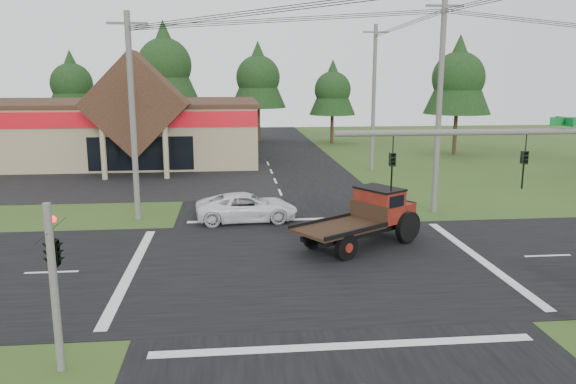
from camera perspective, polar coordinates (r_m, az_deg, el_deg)
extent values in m
plane|color=#314C1B|center=(22.63, 2.28, -7.34)|extent=(120.00, 120.00, 0.00)
cube|color=black|center=(22.63, 2.28, -7.31)|extent=(12.00, 120.00, 0.02)
cube|color=black|center=(22.63, 2.28, -7.31)|extent=(120.00, 12.00, 0.02)
cube|color=black|center=(42.29, -20.68, 0.96)|extent=(28.00, 14.00, 0.02)
cube|color=tan|center=(53.02, -19.98, 5.78)|extent=(30.00, 15.00, 5.00)
cube|color=#382017|center=(52.84, -20.18, 8.53)|extent=(30.40, 15.40, 0.30)
cube|color=#B10D17|center=(45.63, -22.41, 6.75)|extent=(30.00, 0.12, 1.20)
cube|color=#382017|center=(43.29, -15.18, 8.60)|extent=(7.78, 4.00, 7.78)
cylinder|color=tan|center=(42.33, -18.25, 3.86)|extent=(0.40, 0.40, 4.00)
cylinder|color=tan|center=(41.60, -12.31, 4.05)|extent=(0.40, 0.40, 4.00)
cube|color=black|center=(44.60, -14.72, 3.79)|extent=(8.00, 0.08, 2.60)
cylinder|color=#595651|center=(15.21, 19.79, 5.76)|extent=(8.00, 0.16, 0.16)
imported|color=black|center=(15.79, 22.82, 2.06)|extent=(0.16, 0.20, 1.00)
imported|color=black|center=(14.45, 10.52, 1.97)|extent=(0.16, 0.20, 1.00)
cube|color=#0C6626|center=(16.15, 26.32, 6.45)|extent=(0.80, 0.04, 0.22)
cylinder|color=#595651|center=(15.30, -22.66, -9.09)|extent=(0.20, 0.20, 4.40)
imported|color=black|center=(15.04, -22.90, -3.46)|extent=(0.53, 2.48, 1.00)
sphere|color=#FF0C0C|center=(15.13, -22.79, -2.58)|extent=(0.18, 0.18, 0.18)
cylinder|color=#595651|center=(29.67, -15.50, 7.19)|extent=(0.30, 0.30, 10.50)
cube|color=#595651|center=(29.69, -16.01, 16.16)|extent=(2.00, 0.12, 0.12)
cylinder|color=#595651|center=(31.23, 15.11, 8.34)|extent=(0.30, 0.30, 11.50)
cube|color=#595651|center=(31.37, 15.64, 17.76)|extent=(2.00, 0.12, 0.12)
cylinder|color=#595651|center=(44.59, 8.70, 9.34)|extent=(0.30, 0.30, 11.20)
cube|color=#595651|center=(44.67, 8.90, 15.76)|extent=(2.00, 0.12, 0.12)
cylinder|color=#332316|center=(65.65, -20.82, 6.09)|extent=(0.36, 0.36, 3.50)
cone|color=black|center=(65.41, -21.15, 10.49)|extent=(5.60, 5.60, 6.60)
sphere|color=black|center=(65.42, -21.13, 10.23)|extent=(4.40, 4.40, 4.40)
cylinder|color=#332316|center=(62.77, -12.19, 6.84)|extent=(0.36, 0.36, 4.55)
cone|color=black|center=(62.57, -12.45, 12.84)|extent=(7.28, 7.28, 8.58)
sphere|color=black|center=(62.57, -12.44, 12.48)|extent=(5.72, 5.72, 5.72)
cylinder|color=#332316|center=(63.48, -3.01, 6.83)|extent=(0.36, 0.36, 3.85)
cone|color=black|center=(63.24, -3.06, 11.85)|extent=(6.16, 6.16, 7.26)
sphere|color=black|center=(63.24, -3.06, 11.55)|extent=(4.84, 4.84, 4.84)
cylinder|color=#332316|center=(62.43, 4.49, 6.40)|extent=(0.36, 0.36, 3.15)
cone|color=black|center=(62.17, 4.56, 10.57)|extent=(5.04, 5.04, 5.94)
sphere|color=black|center=(62.17, 4.55, 10.33)|extent=(3.96, 3.96, 3.96)
cylinder|color=#332316|center=(55.59, 16.60, 5.65)|extent=(0.36, 0.36, 3.85)
cone|color=black|center=(55.32, 16.94, 11.37)|extent=(6.16, 6.16, 7.26)
sphere|color=black|center=(55.32, 16.92, 11.03)|extent=(4.84, 4.84, 4.84)
imported|color=white|center=(29.05, -4.20, -1.55)|extent=(5.36, 2.75, 1.45)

